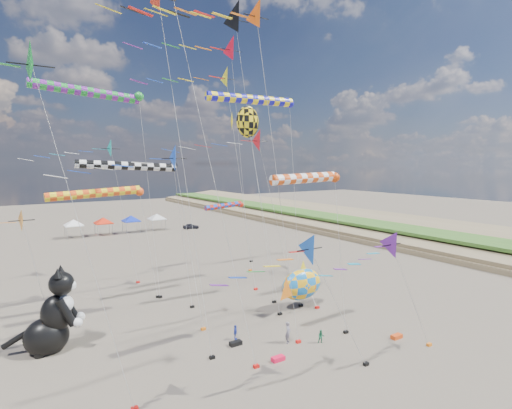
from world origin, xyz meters
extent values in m
plane|color=brown|center=(0.00, 0.00, 0.00)|extent=(260.00, 260.00, 0.00)
cone|color=yellow|center=(2.00, 18.23, 20.84)|extent=(2.00, 2.14, 2.20)
cylinder|color=#B2B2B2|center=(3.59, 18.23, 10.42)|extent=(3.21, 0.02, 20.84)
cube|color=black|center=(5.18, 18.23, 0.10)|extent=(0.36, 0.24, 0.20)
cone|color=red|center=(8.30, 19.05, 15.46)|extent=(2.46, 2.63, 2.71)
cylinder|color=#B2B2B2|center=(9.29, 19.05, 7.73)|extent=(1.99, 0.02, 15.47)
cube|color=black|center=(10.27, 19.05, 0.10)|extent=(0.36, 0.24, 0.20)
cone|color=orange|center=(-15.36, 15.20, 9.40)|extent=(1.56, 1.67, 1.72)
cylinder|color=#B2B2B2|center=(-14.57, 15.20, 4.70)|extent=(1.61, 0.02, 9.41)
cube|color=black|center=(-13.78, 15.20, 0.10)|extent=(0.36, 0.24, 0.20)
cone|color=#681F94|center=(5.24, 0.72, 8.19)|extent=(1.73, 1.85, 1.91)
cylinder|color=#B2B2B2|center=(6.99, 0.72, 4.10)|extent=(3.54, 0.02, 8.20)
cube|color=black|center=(8.75, 0.72, 0.10)|extent=(0.36, 0.24, 0.20)
cone|color=blue|center=(-0.45, 1.25, 8.39)|extent=(1.84, 1.97, 2.03)
cylinder|color=#B2B2B2|center=(1.16, 1.25, 4.20)|extent=(3.25, 0.02, 8.40)
cube|color=black|center=(2.78, 1.25, 0.10)|extent=(0.36, 0.24, 0.20)
cone|color=blue|center=(-5.92, 12.01, 13.47)|extent=(1.96, 2.10, 2.16)
cylinder|color=#B2B2B2|center=(-4.82, 12.01, 6.74)|extent=(2.22, 0.02, 13.47)
cube|color=black|center=(-3.73, 12.01, 0.10)|extent=(0.36, 0.24, 0.20)
cylinder|color=#B2B2B2|center=(-6.65, 7.47, 11.37)|extent=(2.86, 0.02, 22.74)
cube|color=black|center=(-5.23, 7.47, 0.10)|extent=(0.36, 0.24, 0.20)
cone|color=red|center=(6.52, 24.78, 25.60)|extent=(2.88, 3.08, 3.18)
cylinder|color=#B2B2B2|center=(7.56, 24.78, 12.80)|extent=(2.10, 0.02, 25.60)
cube|color=black|center=(8.60, 24.78, 0.10)|extent=(0.36, 0.24, 0.20)
cone|color=black|center=(1.18, 14.07, 25.14)|extent=(2.87, 3.07, 3.16)
cylinder|color=#B2B2B2|center=(2.88, 14.07, 12.57)|extent=(3.42, 0.02, 25.15)
cube|color=black|center=(4.58, 14.07, 0.10)|extent=(0.36, 0.24, 0.20)
cone|color=#13B9AC|center=(-6.20, 27.32, 14.63)|extent=(1.98, 2.12, 2.19)
cylinder|color=#B2B2B2|center=(-5.29, 27.32, 7.32)|extent=(1.84, 0.02, 14.63)
cube|color=black|center=(-4.38, 27.32, 0.10)|extent=(0.36, 0.24, 0.20)
cone|color=#118725|center=(-13.90, 4.62, 17.35)|extent=(1.93, 2.07, 2.13)
cylinder|color=#B2B2B2|center=(-12.56, 4.62, 8.68)|extent=(2.69, 0.02, 17.36)
cube|color=black|center=(-11.23, 4.62, 0.10)|extent=(0.36, 0.24, 0.20)
cone|color=#F75910|center=(-1.07, 6.20, 21.95)|extent=(1.84, 1.97, 2.03)
cylinder|color=#B2B2B2|center=(0.04, 6.20, 10.98)|extent=(2.24, 0.02, 21.95)
cube|color=black|center=(1.14, 6.20, 0.10)|extent=(0.36, 0.24, 0.20)
cylinder|color=#B2B2B2|center=(-5.13, 4.87, 12.05)|extent=(3.53, 0.02, 24.11)
cube|color=black|center=(-3.38, 4.87, 0.10)|extent=(0.36, 0.24, 0.20)
cylinder|color=black|center=(-7.85, 17.04, 12.87)|extent=(7.79, 0.65, 0.65)
sphere|color=black|center=(-3.96, 17.04, 12.87)|extent=(0.68, 0.68, 0.68)
cylinder|color=#B2B2B2|center=(-3.21, 17.04, 6.44)|extent=(1.52, 0.02, 12.88)
cube|color=black|center=(-2.46, 17.04, 0.10)|extent=(0.36, 0.24, 0.20)
cylinder|color=#EF4A14|center=(-9.60, 21.43, 10.45)|extent=(7.89, 0.77, 0.77)
sphere|color=#EF4A14|center=(-5.65, 21.43, 10.45)|extent=(0.81, 0.81, 0.81)
cylinder|color=#B2B2B2|center=(-4.90, 21.43, 5.23)|extent=(1.52, 0.02, 10.46)
cube|color=black|center=(-4.15, 21.43, 0.10)|extent=(0.36, 0.24, 0.20)
cylinder|color=green|center=(-9.95, 21.23, 19.12)|extent=(8.91, 0.81, 0.81)
sphere|color=green|center=(-5.50, 21.23, 19.12)|extent=(0.85, 0.85, 0.85)
cylinder|color=#B2B2B2|center=(-4.75, 21.23, 9.56)|extent=(1.52, 0.02, 19.12)
cube|color=black|center=(-4.00, 21.23, 0.10)|extent=(0.36, 0.24, 0.20)
cylinder|color=#CF420E|center=(0.97, 5.51, 12.06)|extent=(5.63, 0.70, 0.70)
sphere|color=#CF420E|center=(3.78, 5.51, 12.06)|extent=(0.73, 0.73, 0.73)
cylinder|color=#B2B2B2|center=(4.53, 5.51, 6.03)|extent=(1.52, 0.02, 12.06)
cube|color=black|center=(5.28, 5.51, 0.10)|extent=(0.36, 0.24, 0.20)
cylinder|color=#1412BA|center=(0.69, 11.94, 18.16)|extent=(7.73, 0.74, 0.74)
sphere|color=#1412BA|center=(4.56, 11.94, 18.16)|extent=(0.77, 0.77, 0.77)
cylinder|color=#B2B2B2|center=(5.31, 11.94, 9.08)|extent=(1.52, 0.02, 18.16)
cube|color=black|center=(6.06, 11.94, 0.10)|extent=(0.36, 0.24, 0.20)
cylinder|color=red|center=(7.01, 28.56, 7.78)|extent=(5.14, 0.64, 0.64)
sphere|color=red|center=(9.58, 28.56, 7.78)|extent=(0.68, 0.68, 0.68)
cylinder|color=#B2B2B2|center=(10.33, 28.56, 3.89)|extent=(1.52, 0.02, 7.78)
cube|color=black|center=(11.08, 28.56, 0.10)|extent=(0.36, 0.24, 0.20)
ellipsoid|color=yellow|center=(1.22, 13.30, 16.53)|extent=(2.20, 0.40, 2.64)
cone|color=yellow|center=(-0.28, 13.30, 16.53)|extent=(0.12, 1.80, 1.80)
cylinder|color=#B2B2B2|center=(2.22, 12.30, 8.27)|extent=(2.03, 2.03, 16.54)
cube|color=black|center=(3.22, 11.30, 0.10)|extent=(0.36, 0.24, 0.20)
ellipsoid|color=blue|center=(5.96, 11.72, 2.16)|extent=(4.59, 2.98, 2.84)
cone|color=orange|center=(3.50, 11.72, 2.16)|extent=(2.01, 0.77, 2.09)
cone|color=yellow|center=(6.15, 11.72, 3.58)|extent=(1.47, 0.57, 1.52)
cylinder|color=#B2B2B2|center=(7.03, 11.22, 0.84)|extent=(0.18, 1.04, 1.70)
cube|color=red|center=(6.96, 10.72, 0.10)|extent=(0.36, 0.24, 0.20)
imported|color=slate|center=(0.53, 6.64, 0.79)|extent=(0.68, 0.67, 1.58)
imported|color=#1E7348|center=(2.51, 5.26, 0.50)|extent=(0.61, 0.58, 1.00)
imported|color=#3145B9|center=(-2.45, 9.18, 0.56)|extent=(0.60, 0.69, 1.11)
cube|color=#D54211|center=(7.80, 2.79, 0.15)|extent=(0.90, 0.44, 0.30)
cube|color=#F0103B|center=(-1.66, 4.84, 0.15)|extent=(0.90, 0.44, 0.30)
cube|color=black|center=(-2.90, 8.35, 0.15)|extent=(0.90, 0.44, 0.30)
cube|color=white|center=(-6.00, 60.00, 2.25)|extent=(3.00, 3.00, 0.15)
pyramid|color=white|center=(-6.00, 60.00, 3.30)|extent=(4.20, 4.20, 1.00)
cylinder|color=#999999|center=(-7.30, 58.70, 1.10)|extent=(0.08, 0.08, 2.20)
cylinder|color=#999999|center=(-4.70, 58.70, 1.10)|extent=(0.08, 0.08, 2.20)
cylinder|color=#999999|center=(-7.30, 61.30, 1.10)|extent=(0.08, 0.08, 2.20)
cylinder|color=#999999|center=(-4.70, 61.30, 1.10)|extent=(0.08, 0.08, 2.20)
cube|color=red|center=(-1.00, 60.00, 2.25)|extent=(3.00, 3.00, 0.15)
pyramid|color=red|center=(-1.00, 60.00, 3.30)|extent=(4.20, 4.20, 1.00)
cylinder|color=#999999|center=(-2.30, 58.70, 1.10)|extent=(0.08, 0.08, 2.20)
cylinder|color=#999999|center=(0.30, 58.70, 1.10)|extent=(0.08, 0.08, 2.20)
cylinder|color=#999999|center=(-2.30, 61.30, 1.10)|extent=(0.08, 0.08, 2.20)
cylinder|color=#999999|center=(0.30, 61.30, 1.10)|extent=(0.08, 0.08, 2.20)
cube|color=#122ABD|center=(4.00, 60.00, 2.25)|extent=(3.00, 3.00, 0.15)
pyramid|color=#122ABD|center=(4.00, 60.00, 3.30)|extent=(4.20, 4.20, 1.00)
cylinder|color=#999999|center=(2.70, 58.70, 1.10)|extent=(0.08, 0.08, 2.20)
cylinder|color=#999999|center=(5.30, 58.70, 1.10)|extent=(0.08, 0.08, 2.20)
cylinder|color=#999999|center=(2.70, 61.30, 1.10)|extent=(0.08, 0.08, 2.20)
cylinder|color=#999999|center=(5.30, 61.30, 1.10)|extent=(0.08, 0.08, 2.20)
cube|color=silver|center=(9.00, 60.00, 2.25)|extent=(3.00, 3.00, 0.15)
pyramid|color=silver|center=(9.00, 60.00, 3.30)|extent=(4.20, 4.20, 1.00)
cylinder|color=#999999|center=(7.70, 58.70, 1.10)|extent=(0.08, 0.08, 2.20)
cylinder|color=#999999|center=(10.30, 58.70, 1.10)|extent=(0.08, 0.08, 2.20)
cylinder|color=#999999|center=(7.70, 61.30, 1.10)|extent=(0.08, 0.08, 2.20)
cylinder|color=#999999|center=(10.30, 61.30, 1.10)|extent=(0.08, 0.08, 2.20)
imported|color=#26262D|center=(15.30, 58.00, 0.54)|extent=(3.36, 1.87, 1.08)
camera|label=1|loc=(-16.61, -15.62, 13.05)|focal=28.00mm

